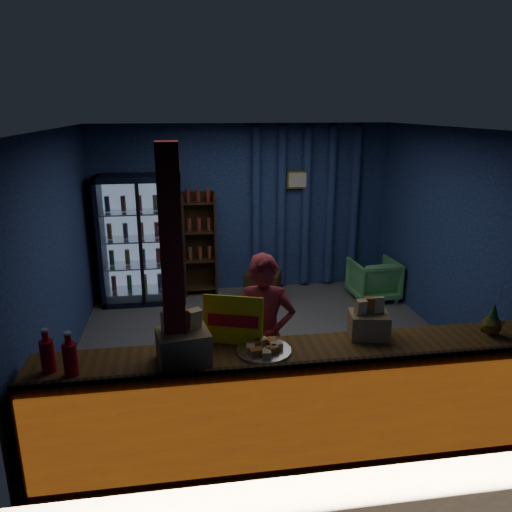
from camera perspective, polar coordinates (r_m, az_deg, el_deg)
The scene contains 17 objects.
ground at distance 6.19m, azimuth 1.26°, elevation -10.49°, with size 4.60×4.60×0.00m, color #515154.
room_walls at distance 5.65m, azimuth 1.36°, elevation 3.82°, with size 4.60×4.60×4.60m.
counter at distance 4.33m, azimuth 5.89°, elevation -16.20°, with size 4.40×0.57×0.99m.
support_post at distance 3.84m, azimuth -9.24°, elevation -6.94°, with size 0.16×0.16×2.60m, color maroon.
beverage_cooler at distance 7.60m, azimuth -12.87°, elevation 1.82°, with size 1.20×0.62×1.90m.
bottle_shelf at distance 7.76m, azimuth -6.47°, elevation 1.36°, with size 0.50×0.28×1.60m.
curtain_folds at distance 7.96m, azimuth 5.74°, elevation 5.53°, with size 1.74×0.14×2.50m.
framed_picture at distance 7.81m, azimuth 4.84°, elevation 8.68°, with size 0.36×0.04×0.28m.
shopkeeper at distance 4.68m, azimuth 0.95°, elevation -9.17°, with size 0.57×0.38×1.57m, color maroon.
green_chair at distance 7.82m, azimuth 13.28°, elevation -2.58°, with size 0.66×0.68×0.62m, color #5FBF6B.
side_table at distance 7.49m, azimuth 0.77°, elevation -3.60°, with size 0.61×0.53×0.55m.
yellow_sign at distance 4.12m, azimuth -2.68°, elevation -7.33°, with size 0.51×0.26×0.40m.
soda_bottles at distance 3.96m, azimuth -21.61°, elevation -10.59°, with size 0.28×0.18×0.34m.
snack_box_left at distance 3.89m, azimuth -8.31°, elevation -9.92°, with size 0.43×0.38×0.41m.
snack_box_centre at distance 4.36m, azimuth 12.77°, elevation -7.47°, with size 0.36×0.32×0.34m.
pastry_tray at distance 4.03m, azimuth 0.90°, elevation -10.60°, with size 0.44×0.44×0.07m.
pineapple at distance 4.73m, azimuth 25.40°, elevation -6.86°, with size 0.16×0.16×0.28m.
Camera 1 is at (-0.98, -5.42, 2.82)m, focal length 35.00 mm.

